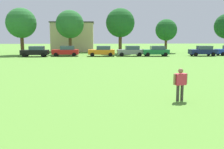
{
  "coord_description": "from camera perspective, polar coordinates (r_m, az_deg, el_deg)",
  "views": [
    {
      "loc": [
        2.96,
        2.0,
        3.37
      ],
      "look_at": [
        3.55,
        11.82,
        1.89
      ],
      "focal_mm": 41.58,
      "sensor_mm": 36.0,
      "label": 1
    }
  ],
  "objects": [
    {
      "name": "parked_car_orange_2",
      "position": [
        42.67,
        -2.26,
        5.19
      ],
      "size": [
        4.3,
        2.02,
        1.68
      ],
      "rotation": [
        0.0,
        0.0,
        3.14
      ],
      "color": "orange",
      "rests_on": "ground"
    },
    {
      "name": "parked_car_red_1",
      "position": [
        43.39,
        -10.07,
        5.12
      ],
      "size": [
        4.3,
        2.02,
        1.68
      ],
      "rotation": [
        0.0,
        0.0,
        3.14
      ],
      "color": "red",
      "rests_on": "ground"
    },
    {
      "name": "tree_center_right",
      "position": [
        49.67,
        1.83,
        11.25
      ],
      "size": [
        5.42,
        5.42,
        8.44
      ],
      "color": "brown",
      "rests_on": "ground"
    },
    {
      "name": "parked_car_black_0",
      "position": [
        43.51,
        -16.52,
        4.91
      ],
      "size": [
        4.3,
        2.02,
        1.68
      ],
      "rotation": [
        0.0,
        0.0,
        3.14
      ],
      "color": "black",
      "rests_on": "ground"
    },
    {
      "name": "house_left",
      "position": [
        56.94,
        -8.5,
        8.2
      ],
      "size": [
        8.88,
        8.14,
        6.16
      ],
      "color": "beige",
      "rests_on": "ground"
    },
    {
      "name": "parked_car_gray_3",
      "position": [
        43.09,
        4.13,
        5.21
      ],
      "size": [
        4.3,
        2.02,
        1.68
      ],
      "rotation": [
        0.0,
        0.0,
        3.14
      ],
      "color": "slate",
      "rests_on": "ground"
    },
    {
      "name": "tree_right",
      "position": [
        52.48,
        11.84,
        9.54
      ],
      "size": [
        4.21,
        4.21,
        6.55
      ],
      "color": "brown",
      "rests_on": "ground"
    },
    {
      "name": "tree_left",
      "position": [
        48.52,
        -19.35,
        10.6
      ],
      "size": [
        5.21,
        5.21,
        8.12
      ],
      "color": "brown",
      "rests_on": "ground"
    },
    {
      "name": "ground_plane",
      "position": [
        28.36,
        -9.42,
        1.63
      ],
      "size": [
        160.0,
        160.0,
        0.0
      ],
      "primitive_type": "plane",
      "color": "#568C33"
    },
    {
      "name": "parked_car_navy_5",
      "position": [
        45.79,
        19.37,
        4.94
      ],
      "size": [
        4.3,
        2.02,
        1.68
      ],
      "rotation": [
        0.0,
        0.0,
        3.14
      ],
      "color": "#141E4C",
      "rests_on": "ground"
    },
    {
      "name": "adult_bystander",
      "position": [
        13.89,
        14.79,
        -1.5
      ],
      "size": [
        0.79,
        0.44,
        1.7
      ],
      "rotation": [
        0.0,
        0.0,
        3.38
      ],
      "color": "#3F3833",
      "rests_on": "ground"
    },
    {
      "name": "parked_car_green_4",
      "position": [
        43.5,
        9.67,
        5.14
      ],
      "size": [
        4.3,
        2.02,
        1.68
      ],
      "rotation": [
        0.0,
        0.0,
        3.14
      ],
      "color": "#196B38",
      "rests_on": "ground"
    },
    {
      "name": "tree_center_left",
      "position": [
        48.93,
        -9.27,
        10.83
      ],
      "size": [
        5.13,
        5.13,
        7.99
      ],
      "color": "brown",
      "rests_on": "ground"
    }
  ]
}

